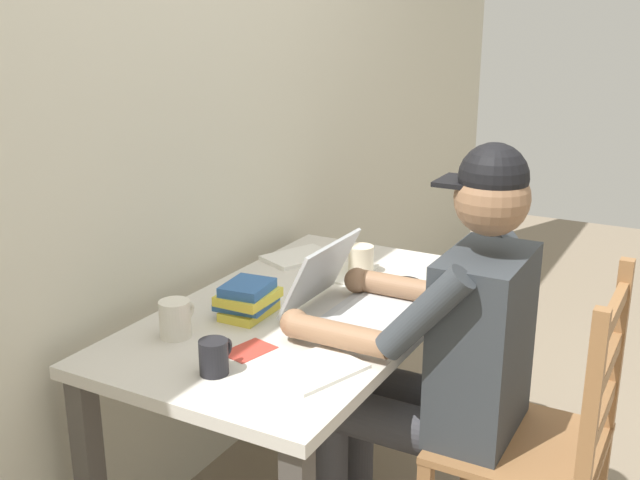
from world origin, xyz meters
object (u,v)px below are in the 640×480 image
desk (307,336)px  book_stack_main (248,299)px  landscape_photo_print (249,350)px  laptop (350,298)px  computer_mouse (409,282)px  coffee_mug_white (361,259)px  wooden_chair (541,446)px  coffee_mug_spare (176,319)px  seated_person (443,346)px  coffee_mug_dark (214,357)px

desk → book_stack_main: book_stack_main is taller
book_stack_main → landscape_photo_print: book_stack_main is taller
laptop → landscape_photo_print: bearing=160.4°
laptop → book_stack_main: (-0.15, 0.26, -0.00)m
computer_mouse → landscape_photo_print: (-0.64, 0.19, -0.02)m
coffee_mug_white → book_stack_main: bearing=165.4°
wooden_chair → computer_mouse: size_ratio=9.53×
computer_mouse → coffee_mug_white: bearing=75.6°
book_stack_main → landscape_photo_print: (-0.20, -0.14, -0.05)m
coffee_mug_spare → book_stack_main: (0.22, -0.09, -0.00)m
seated_person → book_stack_main: (-0.10, 0.56, 0.06)m
seated_person → landscape_photo_print: (-0.30, 0.43, 0.02)m
laptop → coffee_mug_dark: 0.51m
desk → landscape_photo_print: bearing=-176.9°
seated_person → coffee_mug_spare: 0.73m
coffee_mug_dark → landscape_photo_print: bearing=-1.1°
coffee_mug_spare → book_stack_main: bearing=-22.4°
coffee_mug_spare → laptop: bearing=-43.8°
desk → coffee_mug_spare: (-0.36, 0.21, 0.15)m
desk → seated_person: (-0.04, -0.44, 0.08)m
seated_person → coffee_mug_white: seated_person is taller
seated_person → coffee_mug_white: size_ratio=10.17×
seated_person → coffee_mug_dark: 0.62m
desk → landscape_photo_print: landscape_photo_print is taller
wooden_chair → coffee_mug_white: size_ratio=7.71×
landscape_photo_print → coffee_mug_dark: bearing=-167.9°
computer_mouse → coffee_mug_white: size_ratio=0.81×
computer_mouse → coffee_mug_spare: size_ratio=0.81×
computer_mouse → landscape_photo_print: bearing=163.8°
coffee_mug_white → coffee_mug_dark: size_ratio=1.12×
seated_person → wooden_chair: 0.36m
laptop → book_stack_main: laptop is taller
laptop → coffee_mug_spare: 0.50m
seated_person → landscape_photo_print: bearing=125.4°
book_stack_main → coffee_mug_dark: bearing=-158.8°
laptop → computer_mouse: (0.30, -0.06, -0.03)m
seated_person → laptop: size_ratio=3.80×
coffee_mug_spare → landscape_photo_print: size_ratio=0.95×
coffee_mug_white → landscape_photo_print: bearing=-179.3°
coffee_mug_dark → landscape_photo_print: size_ratio=0.85×
wooden_chair → book_stack_main: wooden_chair is taller
wooden_chair → coffee_mug_white: bearing=61.6°
coffee_mug_spare → landscape_photo_print: 0.23m
computer_mouse → coffee_mug_white: (0.05, 0.19, 0.03)m
wooden_chair → coffee_mug_spare: (-0.32, 0.93, 0.29)m
computer_mouse → coffee_mug_white: 0.20m
desk → book_stack_main: 0.23m
laptop → landscape_photo_print: size_ratio=2.55×
seated_person → book_stack_main: 0.58m
coffee_mug_dark → landscape_photo_print: (0.15, -0.00, -0.04)m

